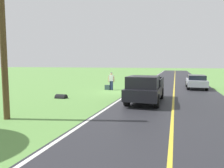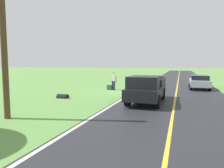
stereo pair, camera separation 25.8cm
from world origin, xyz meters
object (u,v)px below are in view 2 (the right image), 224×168
Objects in this scene: suitcase_carried at (109,87)px; utility_pole_roadside at (3,25)px; hitchhiker_walking at (114,80)px; pickup_truck_passing at (146,88)px; sedan_near_oncoming at (199,81)px.

utility_pole_roadside reaches higher than suitcase_carried.
utility_pole_roadside is (1.13, 11.70, 4.12)m from suitcase_carried.
hitchhiker_walking is 0.32× the size of pickup_truck_passing.
utility_pole_roadside is at bearing 46.83° from pickup_truck_passing.
sedan_near_oncoming is (-8.52, -3.68, 0.51)m from suitcase_carried.
hitchhiker_walking is at bearing 100.86° from suitcase_carried.
sedan_near_oncoming is 18.51m from utility_pole_roadside.
hitchhiker_walking is 12.36m from utility_pole_roadside.
pickup_truck_passing is at bearing 66.89° from sedan_near_oncoming.
sedan_near_oncoming is (-3.99, -9.35, -0.21)m from pickup_truck_passing.
hitchhiker_walking is 3.63× the size of suitcase_carried.
pickup_truck_passing reaches higher than sedan_near_oncoming.
utility_pole_roadside is (1.55, 11.79, 3.38)m from hitchhiker_walking.
suitcase_carried is at bearing 23.37° from sedan_near_oncoming.
utility_pole_roadside is at bearing 57.90° from sedan_near_oncoming.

